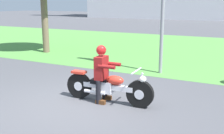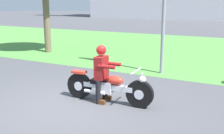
% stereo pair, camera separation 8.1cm
% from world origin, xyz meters
% --- Properties ---
extents(ground, '(120.00, 120.00, 0.00)m').
position_xyz_m(ground, '(0.00, 0.00, 0.00)').
color(ground, '#4C4C51').
extents(grass_verge, '(60.00, 12.00, 0.01)m').
position_xyz_m(grass_verge, '(0.00, 9.42, 0.00)').
color(grass_verge, '#549342').
rests_on(grass_verge, ground).
extents(motorcycle_lead, '(2.28, 0.66, 0.88)m').
position_xyz_m(motorcycle_lead, '(0.66, 0.60, 0.40)').
color(motorcycle_lead, black).
rests_on(motorcycle_lead, ground).
extents(rider_lead, '(0.56, 0.48, 1.41)m').
position_xyz_m(rider_lead, '(0.49, 0.59, 0.82)').
color(rider_lead, black).
rests_on(rider_lead, ground).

